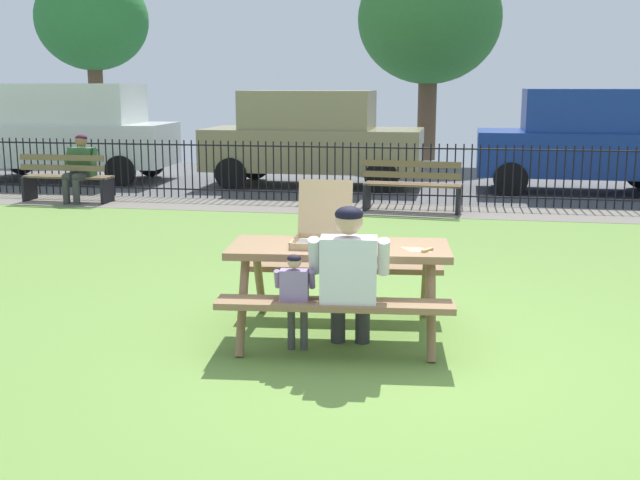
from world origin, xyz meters
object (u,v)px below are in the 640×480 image
Objects in this scene: pizza_box_open at (323,229)px; pizza_slice_on_table at (418,249)px; park_bench_center at (412,187)px; parked_car_far_left at (65,130)px; picnic_table_foreground at (339,266)px; parked_car_center at (581,140)px; far_tree_midleft at (429,20)px; person_on_park_bench at (80,165)px; parked_car_left at (312,137)px; child_at_table at (295,293)px; adult_at_table at (349,274)px; far_tree_left at (92,21)px; park_bench_left at (67,178)px.

pizza_box_open reaches higher than pizza_slice_on_table.
park_bench_center is 8.24m from parked_car_far_left.
picnic_table_foreground is 3.64× the size of pizza_box_open.
far_tree_midleft is at bearing 118.06° from parked_car_center.
parked_car_far_left is at bearing -141.14° from far_tree_midleft.
pizza_box_open is at bearing 170.42° from pizza_slice_on_table.
pizza_box_open is 15.64m from far_tree_midleft.
pizza_slice_on_table is 9.13m from person_on_park_bench.
parked_car_center is at bearing 70.03° from pizza_box_open.
parked_car_left is 6.96m from far_tree_midleft.
parked_car_center is (3.04, 2.90, 0.59)m from park_bench_center.
pizza_slice_on_table is 9.84m from parked_car_left.
parked_car_center is (8.92, 2.88, 0.35)m from person_on_park_bench.
parked_car_center is at bearing -61.94° from far_tree_midleft.
parked_car_left reaches higher than picnic_table_foreground.
adult_at_table is at bearing 9.98° from child_at_table.
far_tree_left is 9.72m from far_tree_midleft.
picnic_table_foreground is at bearing -47.58° from park_bench_left.
park_bench_left is (-5.94, 6.50, -0.18)m from picnic_table_foreground.
adult_at_table reaches higher than picnic_table_foreground.
parked_car_far_left is 10.73m from parked_car_center.
pizza_slice_on_table is 0.67m from adult_at_table.
pizza_box_open is at bearing -90.61° from far_tree_midleft.
park_bench_left is 0.36× the size of parked_car_left.
far_tree_left is at bearing 122.15° from picnic_table_foreground.
pizza_box_open reaches higher than adult_at_table.
adult_at_table is 0.25× the size of parked_car_far_left.
person_on_park_bench is at bearing -141.64° from parked_car_left.
pizza_box_open is at bearing -78.55° from parked_car_left.
pizza_box_open is 11.87m from parked_car_far_left.
parked_car_far_left reaches higher than park_bench_left.
parked_car_center is (2.59, 9.46, 0.23)m from pizza_slice_on_table.
far_tree_left is (-2.22, 6.05, 2.77)m from parked_car_far_left.
park_bench_center is 0.35× the size of parked_car_far_left.
far_tree_left is at bearing 121.75° from adult_at_table.
park_bench_left is 6.13m from park_bench_center.
parked_car_left is at bearing 101.45° from pizza_box_open.
pizza_slice_on_table is at bearing 40.99° from adult_at_table.
picnic_table_foreground is 0.44× the size of parked_car_left.
parked_car_far_left is (-1.81, 2.88, 0.44)m from person_on_park_bench.
parked_car_left is at bearing -38.26° from far_tree_left.
adult_at_table is 0.27× the size of parked_car_left.
pizza_box_open reaches higher than person_on_park_bench.
person_on_park_bench is 0.25× the size of parked_car_far_left.
adult_at_table is at bearing -72.65° from picnic_table_foreground.
park_bench_left is 0.29× the size of far_tree_midleft.
park_bench_left is at bearing 135.14° from pizza_slice_on_table.
far_tree_midleft is at bearing 92.35° from pizza_slice_on_table.
picnic_table_foreground is at bearing -27.14° from pizza_box_open.
parked_car_far_left is at bearing 159.32° from park_bench_center.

